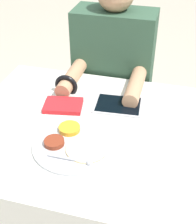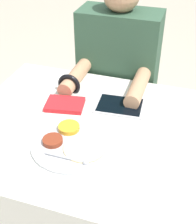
% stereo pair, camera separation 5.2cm
% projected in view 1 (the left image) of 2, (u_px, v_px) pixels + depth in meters
% --- Properties ---
extents(dining_table, '(1.04, 0.83, 0.76)m').
position_uv_depth(dining_table, '(92.00, 189.00, 1.47)').
color(dining_table, silver).
rests_on(dining_table, ground_plane).
extents(thali_tray, '(0.31, 0.31, 0.03)m').
position_uv_depth(thali_tray, '(74.00, 143.00, 1.15)').
color(thali_tray, '#B7BABF').
rests_on(thali_tray, dining_table).
extents(red_notebook, '(0.18, 0.14, 0.02)m').
position_uv_depth(red_notebook, '(63.00, 106.00, 1.35)').
color(red_notebook, silver).
rests_on(red_notebook, dining_table).
extents(tablet_device, '(0.22, 0.17, 0.01)m').
position_uv_depth(tablet_device, '(118.00, 105.00, 1.37)').
color(tablet_device, '#B7B7BC').
rests_on(tablet_device, dining_table).
extents(person_diner, '(0.41, 0.48, 1.23)m').
position_uv_depth(person_diner, '(112.00, 95.00, 1.77)').
color(person_diner, black).
rests_on(person_diner, ground_plane).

